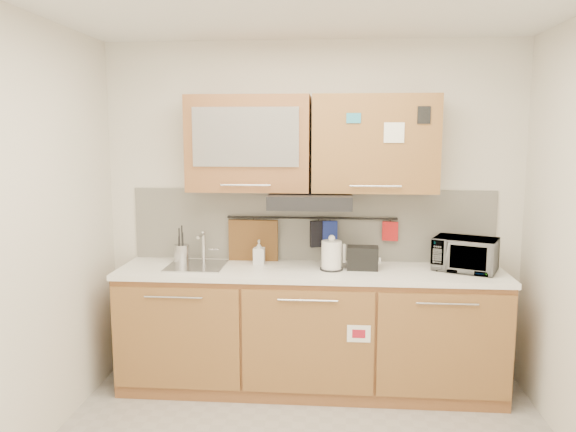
# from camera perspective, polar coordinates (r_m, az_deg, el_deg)

# --- Properties ---
(wall_back) EXTENTS (3.20, 0.00, 3.20)m
(wall_back) POSITION_cam_1_polar(r_m,az_deg,el_deg) (4.37, 2.43, 0.42)
(wall_back) COLOR silver
(wall_back) RESTS_ON ground
(wall_left) EXTENTS (0.00, 3.00, 3.00)m
(wall_left) POSITION_cam_1_polar(r_m,az_deg,el_deg) (3.38, -26.94, -2.81)
(wall_left) COLOR silver
(wall_left) RESTS_ON ground
(base_cabinet) EXTENTS (2.80, 0.64, 0.88)m
(base_cabinet) POSITION_cam_1_polar(r_m,az_deg,el_deg) (4.29, 2.19, -12.09)
(base_cabinet) COLOR brown
(base_cabinet) RESTS_ON floor
(countertop) EXTENTS (2.82, 0.62, 0.04)m
(countertop) POSITION_cam_1_polar(r_m,az_deg,el_deg) (4.14, 2.23, -5.67)
(countertop) COLOR white
(countertop) RESTS_ON base_cabinet
(backsplash) EXTENTS (2.80, 0.02, 0.56)m
(backsplash) POSITION_cam_1_polar(r_m,az_deg,el_deg) (4.37, 2.42, -0.90)
(backsplash) COLOR silver
(backsplash) RESTS_ON countertop
(upper_cabinets) EXTENTS (1.82, 0.37, 0.70)m
(upper_cabinets) POSITION_cam_1_polar(r_m,az_deg,el_deg) (4.15, 2.32, 7.35)
(upper_cabinets) COLOR brown
(upper_cabinets) RESTS_ON wall_back
(range_hood) EXTENTS (0.60, 0.46, 0.10)m
(range_hood) POSITION_cam_1_polar(r_m,az_deg,el_deg) (4.10, 2.31, 1.60)
(range_hood) COLOR black
(range_hood) RESTS_ON upper_cabinets
(sink) EXTENTS (0.42, 0.40, 0.26)m
(sink) POSITION_cam_1_polar(r_m,az_deg,el_deg) (4.27, -9.26, -5.00)
(sink) COLOR silver
(sink) RESTS_ON countertop
(utensil_rail) EXTENTS (1.30, 0.02, 0.02)m
(utensil_rail) POSITION_cam_1_polar(r_m,az_deg,el_deg) (4.32, 2.40, -0.20)
(utensil_rail) COLOR black
(utensil_rail) RESTS_ON backsplash
(utensil_crock) EXTENTS (0.15, 0.15, 0.29)m
(utensil_crock) POSITION_cam_1_polar(r_m,az_deg,el_deg) (4.37, -10.74, -3.78)
(utensil_crock) COLOR #A8A8AD
(utensil_crock) RESTS_ON countertop
(kettle) EXTENTS (0.20, 0.19, 0.26)m
(kettle) POSITION_cam_1_polar(r_m,az_deg,el_deg) (4.09, 4.46, -4.08)
(kettle) COLOR silver
(kettle) RESTS_ON countertop
(toaster) EXTENTS (0.23, 0.14, 0.17)m
(toaster) POSITION_cam_1_polar(r_m,az_deg,el_deg) (4.14, 7.58, -4.22)
(toaster) COLOR black
(toaster) RESTS_ON countertop
(microwave) EXTENTS (0.51, 0.44, 0.24)m
(microwave) POSITION_cam_1_polar(r_m,az_deg,el_deg) (4.26, 17.55, -3.73)
(microwave) COLOR #999999
(microwave) RESTS_ON countertop
(soap_bottle) EXTENTS (0.08, 0.09, 0.19)m
(soap_bottle) POSITION_cam_1_polar(r_m,az_deg,el_deg) (4.27, -2.97, -3.68)
(soap_bottle) COLOR #999999
(soap_bottle) RESTS_ON countertop
(cutting_board) EXTENTS (0.39, 0.04, 0.48)m
(cutting_board) POSITION_cam_1_polar(r_m,az_deg,el_deg) (4.40, -3.54, -3.48)
(cutting_board) COLOR brown
(cutting_board) RESTS_ON utensil_rail
(oven_mitt) EXTENTS (0.11, 0.05, 0.19)m
(oven_mitt) POSITION_cam_1_polar(r_m,az_deg,el_deg) (4.32, 4.28, -1.73)
(oven_mitt) COLOR navy
(oven_mitt) RESTS_ON utensil_rail
(dark_pouch) EXTENTS (0.13, 0.08, 0.20)m
(dark_pouch) POSITION_cam_1_polar(r_m,az_deg,el_deg) (4.33, 3.11, -1.82)
(dark_pouch) COLOR black
(dark_pouch) RESTS_ON utensil_rail
(pot_holder) EXTENTS (0.12, 0.04, 0.15)m
(pot_holder) POSITION_cam_1_polar(r_m,az_deg,el_deg) (4.34, 10.34, -1.53)
(pot_holder) COLOR #B21719
(pot_holder) RESTS_ON utensil_rail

